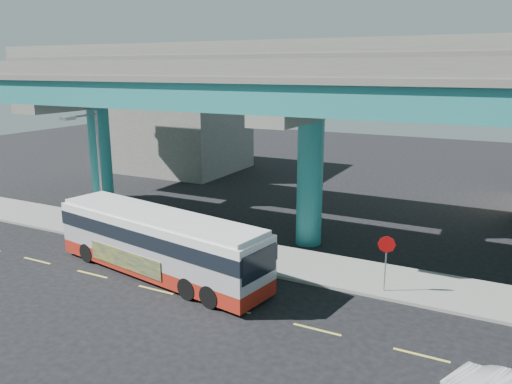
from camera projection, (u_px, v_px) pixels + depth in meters
The scene contains 9 objects.
ground at pixel (233, 305), 21.82m from camera, with size 120.00×120.00×0.00m, color black.
sidewalk at pixel (284, 262), 26.56m from camera, with size 70.00×4.00×0.15m, color gray.
lane_markings at pixel (230, 308), 21.56m from camera, with size 58.00×0.12×0.01m.
viaduct at pixel (313, 86), 27.47m from camera, with size 52.00×12.40×11.70m.
building_concrete at pixel (178, 125), 50.30m from camera, with size 12.00×10.00×9.00m, color gray.
transit_bus at pixel (159, 241), 24.71m from camera, with size 12.72×4.76×3.20m.
parked_car at pixel (135, 220), 31.08m from camera, with size 4.46×2.64×1.42m, color #323137.
street_lamp at pixel (92, 158), 28.51m from camera, with size 0.50×2.48×7.59m.
stop_sign at pixel (386, 251), 22.46m from camera, with size 0.78×0.23×2.65m.
Camera 1 is at (9.99, -17.32, 10.11)m, focal length 35.00 mm.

